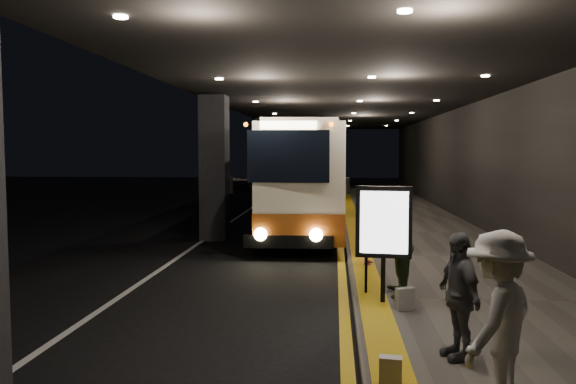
{
  "coord_description": "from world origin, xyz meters",
  "views": [
    {
      "loc": [
        2.17,
        -12.93,
        2.7
      ],
      "look_at": [
        1.02,
        0.9,
        1.7
      ],
      "focal_mm": 35.0,
      "sensor_mm": 36.0,
      "label": 1
    }
  ],
  "objects_px": {
    "bag_plain": "(391,371)",
    "stanchion_post": "(366,263)",
    "bag_polka": "(405,299)",
    "coach_third": "(318,164)",
    "passenger_boarding": "(368,230)",
    "passenger_waiting_green": "(394,244)",
    "passenger_waiting_white": "(498,320)",
    "coach_second": "(311,167)",
    "info_sign": "(384,224)",
    "coach_main": "(301,182)",
    "passenger_waiting_grey": "(458,295)"
  },
  "relations": [
    {
      "from": "bag_plain",
      "to": "stanchion_post",
      "type": "relative_size",
      "value": 0.28
    },
    {
      "from": "bag_polka",
      "to": "stanchion_post",
      "type": "distance_m",
      "value": 1.24
    },
    {
      "from": "coach_third",
      "to": "passenger_boarding",
      "type": "xyz_separation_m",
      "value": [
        2.1,
        -31.9,
        -0.8
      ]
    },
    {
      "from": "passenger_waiting_green",
      "to": "stanchion_post",
      "type": "bearing_deg",
      "value": -105.26
    },
    {
      "from": "passenger_waiting_white",
      "to": "coach_second",
      "type": "bearing_deg",
      "value": -134.74
    },
    {
      "from": "bag_plain",
      "to": "passenger_waiting_white",
      "type": "bearing_deg",
      "value": -26.87
    },
    {
      "from": "passenger_waiting_green",
      "to": "info_sign",
      "type": "distance_m",
      "value": 0.67
    },
    {
      "from": "stanchion_post",
      "to": "coach_main",
      "type": "bearing_deg",
      "value": 100.76
    },
    {
      "from": "passenger_waiting_white",
      "to": "bag_plain",
      "type": "relative_size",
      "value": 5.81
    },
    {
      "from": "coach_third",
      "to": "info_sign",
      "type": "relative_size",
      "value": 5.85
    },
    {
      "from": "coach_second",
      "to": "info_sign",
      "type": "relative_size",
      "value": 6.41
    },
    {
      "from": "bag_polka",
      "to": "info_sign",
      "type": "bearing_deg",
      "value": 126.8
    },
    {
      "from": "bag_polka",
      "to": "bag_plain",
      "type": "height_order",
      "value": "bag_polka"
    },
    {
      "from": "bag_plain",
      "to": "info_sign",
      "type": "height_order",
      "value": "info_sign"
    },
    {
      "from": "bag_plain",
      "to": "stanchion_post",
      "type": "height_order",
      "value": "stanchion_post"
    },
    {
      "from": "coach_third",
      "to": "stanchion_post",
      "type": "bearing_deg",
      "value": -82.83
    },
    {
      "from": "passenger_boarding",
      "to": "bag_polka",
      "type": "height_order",
      "value": "passenger_boarding"
    },
    {
      "from": "coach_main",
      "to": "coach_third",
      "type": "bearing_deg",
      "value": 87.82
    },
    {
      "from": "coach_main",
      "to": "bag_plain",
      "type": "relative_size",
      "value": 36.27
    },
    {
      "from": "passenger_waiting_green",
      "to": "info_sign",
      "type": "relative_size",
      "value": 0.94
    },
    {
      "from": "passenger_waiting_green",
      "to": "passenger_waiting_white",
      "type": "height_order",
      "value": "passenger_waiting_green"
    },
    {
      "from": "passenger_boarding",
      "to": "stanchion_post",
      "type": "relative_size",
      "value": 1.41
    },
    {
      "from": "coach_main",
      "to": "passenger_waiting_white",
      "type": "relative_size",
      "value": 6.25
    },
    {
      "from": "info_sign",
      "to": "stanchion_post",
      "type": "bearing_deg",
      "value": 118.02
    },
    {
      "from": "info_sign",
      "to": "stanchion_post",
      "type": "distance_m",
      "value": 1.03
    },
    {
      "from": "coach_second",
      "to": "passenger_boarding",
      "type": "relative_size",
      "value": 8.19
    },
    {
      "from": "passenger_boarding",
      "to": "passenger_waiting_white",
      "type": "distance_m",
      "value": 7.17
    },
    {
      "from": "bag_plain",
      "to": "passenger_waiting_grey",
      "type": "bearing_deg",
      "value": 43.94
    },
    {
      "from": "coach_main",
      "to": "info_sign",
      "type": "xyz_separation_m",
      "value": [
        1.95,
        -9.55,
        -0.17
      ]
    },
    {
      "from": "passenger_waiting_grey",
      "to": "coach_main",
      "type": "bearing_deg",
      "value": 177.43
    },
    {
      "from": "coach_second",
      "to": "passenger_waiting_white",
      "type": "height_order",
      "value": "coach_second"
    },
    {
      "from": "bag_polka",
      "to": "coach_main",
      "type": "bearing_deg",
      "value": 102.78
    },
    {
      "from": "passenger_waiting_grey",
      "to": "stanchion_post",
      "type": "relative_size",
      "value": 1.44
    },
    {
      "from": "coach_main",
      "to": "coach_second",
      "type": "xyz_separation_m",
      "value": [
        -0.13,
        10.11,
        0.24
      ]
    },
    {
      "from": "passenger_waiting_white",
      "to": "bag_polka",
      "type": "xyz_separation_m",
      "value": [
        -0.47,
        3.45,
        -0.71
      ]
    },
    {
      "from": "coach_second",
      "to": "coach_third",
      "type": "height_order",
      "value": "coach_second"
    },
    {
      "from": "info_sign",
      "to": "stanchion_post",
      "type": "relative_size",
      "value": 1.8
    },
    {
      "from": "coach_main",
      "to": "bag_polka",
      "type": "relative_size",
      "value": 30.68
    },
    {
      "from": "info_sign",
      "to": "coach_main",
      "type": "bearing_deg",
      "value": 107.6
    },
    {
      "from": "passenger_boarding",
      "to": "passenger_waiting_white",
      "type": "xyz_separation_m",
      "value": [
        0.85,
        -7.11,
        0.12
      ]
    },
    {
      "from": "passenger_waiting_white",
      "to": "info_sign",
      "type": "distance_m",
      "value": 3.97
    },
    {
      "from": "passenger_boarding",
      "to": "info_sign",
      "type": "height_order",
      "value": "info_sign"
    },
    {
      "from": "passenger_boarding",
      "to": "passenger_waiting_white",
      "type": "bearing_deg",
      "value": -165.91
    },
    {
      "from": "passenger_waiting_grey",
      "to": "bag_plain",
      "type": "height_order",
      "value": "passenger_waiting_grey"
    },
    {
      "from": "coach_third",
      "to": "bag_polka",
      "type": "bearing_deg",
      "value": -82.02
    },
    {
      "from": "passenger_waiting_green",
      "to": "passenger_boarding",
      "type": "bearing_deg",
      "value": -172.34
    },
    {
      "from": "coach_main",
      "to": "coach_third",
      "type": "relative_size",
      "value": 0.96
    },
    {
      "from": "coach_main",
      "to": "passenger_waiting_green",
      "type": "distance_m",
      "value": 9.35
    },
    {
      "from": "passenger_waiting_green",
      "to": "bag_plain",
      "type": "xyz_separation_m",
      "value": [
        -0.43,
        -3.84,
        -0.78
      ]
    },
    {
      "from": "bag_polka",
      "to": "info_sign",
      "type": "xyz_separation_m",
      "value": [
        -0.32,
        0.42,
        1.15
      ]
    }
  ]
}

